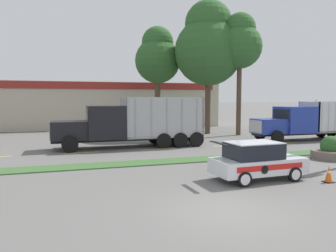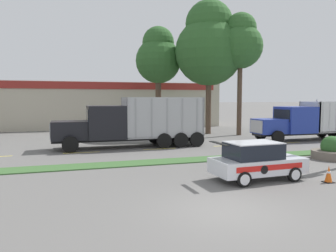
% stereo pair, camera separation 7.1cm
% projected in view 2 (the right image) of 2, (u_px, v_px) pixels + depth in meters
% --- Properties ---
extents(ground_plane, '(600.00, 600.00, 0.00)m').
position_uv_depth(ground_plane, '(224.00, 210.00, 10.45)').
color(ground_plane, slate).
extents(grass_verge, '(120.00, 1.55, 0.06)m').
position_uv_depth(grass_verge, '(156.00, 162.00, 18.30)').
color(grass_verge, '#3D6633').
rests_on(grass_verge, ground_plane).
extents(centre_line_3, '(2.40, 0.14, 0.01)m').
position_uv_depth(centre_line_3, '(82.00, 153.00, 21.71)').
color(centre_line_3, yellow).
rests_on(centre_line_3, ground_plane).
extents(centre_line_4, '(2.40, 0.14, 0.01)m').
position_uv_depth(centre_line_4, '(160.00, 149.00, 23.32)').
color(centre_line_4, yellow).
rests_on(centre_line_4, ground_plane).
extents(centre_line_5, '(2.40, 0.14, 0.01)m').
position_uv_depth(centre_line_5, '(228.00, 146.00, 24.93)').
color(centre_line_5, yellow).
rests_on(centre_line_5, ground_plane).
extents(centre_line_6, '(2.40, 0.14, 0.01)m').
position_uv_depth(centre_line_6, '(288.00, 143.00, 26.55)').
color(centre_line_6, yellow).
rests_on(centre_line_6, ground_plane).
extents(dump_truck_lead, '(10.93, 2.83, 3.68)m').
position_uv_depth(dump_truck_lead, '(120.00, 125.00, 23.83)').
color(dump_truck_lead, black).
rests_on(dump_truck_lead, ground_plane).
extents(dump_truck_trail, '(10.80, 2.74, 3.50)m').
position_uv_depth(dump_truck_trail, '(304.00, 123.00, 28.15)').
color(dump_truck_trail, black).
rests_on(dump_truck_trail, ground_plane).
extents(rally_car, '(4.14, 2.06, 1.72)m').
position_uv_depth(rally_car, '(256.00, 161.00, 14.37)').
color(rally_car, silver).
rests_on(rally_car, ground_plane).
extents(stone_planter, '(2.26, 2.26, 1.37)m').
position_uv_depth(stone_planter, '(331.00, 151.00, 19.45)').
color(stone_planter, '#6B6056').
rests_on(stone_planter, ground_plane).
extents(traffic_cone, '(0.40, 0.40, 0.73)m').
position_uv_depth(traffic_cone, '(329.00, 174.00, 13.93)').
color(traffic_cone, black).
rests_on(traffic_cone, ground_plane).
extents(store_building_backdrop, '(35.96, 12.10, 5.53)m').
position_uv_depth(store_building_backdrop, '(74.00, 105.00, 42.69)').
color(store_building_backdrop, '#BCB29E').
rests_on(store_building_backdrop, ground_plane).
extents(tree_behind_left, '(6.79, 6.79, 13.37)m').
position_uv_depth(tree_behind_left, '(209.00, 45.00, 32.79)').
color(tree_behind_left, brown).
rests_on(tree_behind_left, ground_plane).
extents(tree_behind_right, '(4.78, 4.78, 11.18)m').
position_uv_depth(tree_behind_right, '(158.00, 57.00, 34.64)').
color(tree_behind_right, brown).
rests_on(tree_behind_right, ground_plane).
extents(tree_behind_far_right, '(4.28, 4.28, 11.82)m').
position_uv_depth(tree_behind_far_right, '(240.00, 43.00, 31.51)').
color(tree_behind_far_right, brown).
rests_on(tree_behind_far_right, ground_plane).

